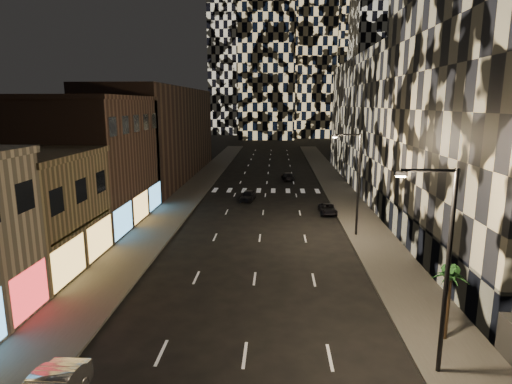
# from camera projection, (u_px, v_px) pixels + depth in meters

# --- Properties ---
(sidewalk_left) EXTENTS (4.00, 120.00, 0.15)m
(sidewalk_left) POSITION_uv_depth(u_px,v_px,m) (193.00, 189.00, 58.82)
(sidewalk_left) COLOR #47443F
(sidewalk_left) RESTS_ON ground
(sidewalk_right) EXTENTS (4.00, 120.00, 0.15)m
(sidewalk_right) POSITION_uv_depth(u_px,v_px,m) (340.00, 191.00, 57.87)
(sidewalk_right) COLOR #47443F
(sidewalk_right) RESTS_ON ground
(curb_left) EXTENTS (0.20, 120.00, 0.15)m
(curb_left) POSITION_uv_depth(u_px,v_px,m) (209.00, 189.00, 58.72)
(curb_left) COLOR #4C4C47
(curb_left) RESTS_ON ground
(curb_right) EXTENTS (0.20, 120.00, 0.15)m
(curb_right) POSITION_uv_depth(u_px,v_px,m) (324.00, 191.00, 57.97)
(curb_right) COLOR #4C4C47
(curb_right) RESTS_ON ground
(retail_tan) EXTENTS (10.00, 10.00, 8.00)m
(retail_tan) POSITION_uv_depth(u_px,v_px,m) (14.00, 215.00, 29.99)
(retail_tan) COLOR olive
(retail_tan) RESTS_ON ground
(retail_brown) EXTENTS (10.00, 15.00, 12.00)m
(retail_brown) POSITION_uv_depth(u_px,v_px,m) (88.00, 162.00, 41.81)
(retail_brown) COLOR #483229
(retail_brown) RESTS_ON ground
(retail_filler_left) EXTENTS (10.00, 40.00, 14.00)m
(retail_filler_left) POSITION_uv_depth(u_px,v_px,m) (160.00, 134.00, 67.52)
(retail_filler_left) COLOR #483229
(retail_filler_left) RESTS_ON ground
(midrise_base) EXTENTS (0.60, 25.00, 3.00)m
(midrise_base) POSITION_uv_depth(u_px,v_px,m) (419.00, 240.00, 32.53)
(midrise_base) COLOR #383838
(midrise_base) RESTS_ON ground
(midrise_filler_right) EXTENTS (16.00, 40.00, 18.00)m
(midrise_filler_right) POSITION_uv_depth(u_px,v_px,m) (404.00, 122.00, 62.42)
(midrise_filler_right) COLOR #232326
(midrise_filler_right) RESTS_ON ground
(streetlight_near) EXTENTS (2.55, 0.25, 9.00)m
(streetlight_near) POSITION_uv_depth(u_px,v_px,m) (443.00, 259.00, 17.76)
(streetlight_near) COLOR black
(streetlight_near) RESTS_ON sidewalk_right
(streetlight_far) EXTENTS (2.55, 0.25, 9.00)m
(streetlight_far) POSITION_uv_depth(u_px,v_px,m) (356.00, 177.00, 37.31)
(streetlight_far) COLOR black
(streetlight_far) RESTS_ON sidewalk_right
(car_dark_midlane) EXTENTS (1.96, 3.89, 1.27)m
(car_dark_midlane) POSITION_uv_depth(u_px,v_px,m) (248.00, 196.00, 52.17)
(car_dark_midlane) COLOR black
(car_dark_midlane) RESTS_ON ground
(car_dark_oncoming) EXTENTS (2.08, 4.20, 1.17)m
(car_dark_oncoming) POSITION_uv_depth(u_px,v_px,m) (288.00, 176.00, 66.36)
(car_dark_oncoming) COLOR black
(car_dark_oncoming) RESTS_ON ground
(car_dark_rightlane) EXTENTS (1.77, 3.81, 1.06)m
(car_dark_rightlane) POSITION_uv_depth(u_px,v_px,m) (328.00, 209.00, 45.92)
(car_dark_rightlane) COLOR black
(car_dark_rightlane) RESTS_ON ground
(palm_tree) EXTENTS (1.96, 1.94, 3.85)m
(palm_tree) POSITION_uv_depth(u_px,v_px,m) (450.00, 279.00, 20.77)
(palm_tree) COLOR #47331E
(palm_tree) RESTS_ON sidewalk_right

